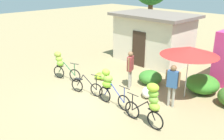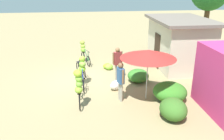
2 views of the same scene
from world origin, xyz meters
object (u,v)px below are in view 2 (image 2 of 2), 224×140
object	(u,v)px
produce_sack	(116,85)
person_vendor	(118,60)
market_umbrella	(148,54)
bicycle_near_pile	(81,70)
banana_pile_on_ground	(108,66)
bicycle_by_shop	(79,85)
building_low	(179,43)
bicycle_leftmost	(84,50)
bicycle_center_loaded	(82,69)
person_bystander	(121,78)

from	to	relation	value
produce_sack	person_vendor	size ratio (longest dim) A/B	0.41
market_umbrella	bicycle_near_pile	bearing A→B (deg)	-137.87
banana_pile_on_ground	produce_sack	distance (m)	2.85
market_umbrella	bicycle_by_shop	xyz separation A→B (m)	(0.35, -2.88, -1.08)
building_low	produce_sack	size ratio (longest dim) A/B	6.66
bicycle_leftmost	bicycle_center_loaded	size ratio (longest dim) A/B	0.93
banana_pile_on_ground	bicycle_near_pile	bearing A→B (deg)	-61.84
market_umbrella	bicycle_leftmost	size ratio (longest dim) A/B	1.50
market_umbrella	bicycle_near_pile	size ratio (longest dim) A/B	1.50
building_low	bicycle_near_pile	bearing A→B (deg)	-81.34
produce_sack	banana_pile_on_ground	bearing A→B (deg)	-178.21
bicycle_center_loaded	bicycle_by_shop	distance (m)	2.16
bicycle_center_loaded	market_umbrella	bearing A→B (deg)	56.56
bicycle_near_pile	banana_pile_on_ground	size ratio (longest dim) A/B	2.00
person_vendor	person_bystander	distance (m)	2.36
banana_pile_on_ground	person_vendor	distance (m)	1.91
person_vendor	bicycle_near_pile	bearing A→B (deg)	-113.30
bicycle_center_loaded	bicycle_by_shop	bearing A→B (deg)	-4.33
market_umbrella	person_bystander	bearing A→B (deg)	-87.32
bicycle_near_pile	person_bystander	world-z (taller)	person_bystander
bicycle_by_shop	banana_pile_on_ground	world-z (taller)	bicycle_by_shop
bicycle_by_shop	building_low	bearing A→B (deg)	126.56
person_bystander	bicycle_near_pile	bearing A→B (deg)	-152.17
bicycle_by_shop	banana_pile_on_ground	xyz separation A→B (m)	(-4.31, 1.64, -0.79)
building_low	person_vendor	size ratio (longest dim) A/B	2.71
bicycle_leftmost	produce_sack	distance (m)	4.49
bicycle_center_loaded	produce_sack	bearing A→B (deg)	66.28
building_low	produce_sack	xyz separation A→B (m)	(2.89, -4.14, -1.23)
building_low	bicycle_leftmost	distance (m)	5.77
bicycle_center_loaded	bicycle_by_shop	size ratio (longest dim) A/B	1.01
market_umbrella	bicycle_near_pile	distance (m)	4.53
bicycle_leftmost	bicycle_near_pile	xyz separation A→B (m)	(2.21, -0.22, -0.47)
bicycle_near_pile	bicycle_by_shop	xyz separation A→B (m)	(3.46, -0.07, 0.61)
building_low	person_vendor	distance (m)	4.28
person_bystander	market_umbrella	bearing A→B (deg)	92.68
building_low	person_vendor	xyz separation A→B (m)	(1.70, -3.91, -0.39)
person_vendor	person_bystander	world-z (taller)	person_vendor
bicycle_near_pile	person_bystander	size ratio (longest dim) A/B	0.91
market_umbrella	person_bystander	distance (m)	1.51
building_low	person_bystander	distance (m)	5.80
bicycle_leftmost	produce_sack	xyz separation A→B (m)	(4.21, 1.45, -0.59)
bicycle_leftmost	produce_sack	size ratio (longest dim) A/B	2.22
bicycle_center_loaded	bicycle_by_shop	xyz separation A→B (m)	(2.15, -0.16, 0.11)
building_low	bicycle_center_loaded	bearing A→B (deg)	-68.89
produce_sack	market_umbrella	bearing A→B (deg)	46.17
bicycle_by_shop	produce_sack	distance (m)	2.38
produce_sack	person_bystander	distance (m)	1.43
produce_sack	bicycle_leftmost	bearing A→B (deg)	-161.05
building_low	person_bystander	xyz separation A→B (m)	(4.05, -4.13, -0.39)
produce_sack	person_bystander	xyz separation A→B (m)	(1.16, 0.01, 0.84)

